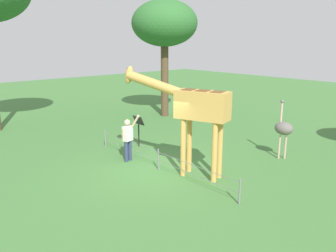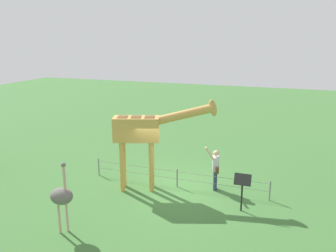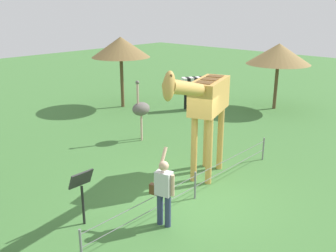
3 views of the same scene
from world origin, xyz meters
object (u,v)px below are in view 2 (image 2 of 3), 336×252
at_px(giraffe, 145,132).
at_px(ostrich, 62,196).
at_px(info_sign, 242,185).
at_px(visitor, 215,167).

height_order(giraffe, ostrich, giraffe).
bearing_deg(ostrich, info_sign, 33.39).
bearing_deg(visitor, giraffe, -162.16).
bearing_deg(giraffe, info_sign, -8.50).
bearing_deg(giraffe, visitor, 17.84).
xyz_separation_m(ostrich, info_sign, (4.81, 3.17, -0.23)).
bearing_deg(ostrich, visitor, 51.58).
xyz_separation_m(visitor, info_sign, (1.21, -1.37, 0.05)).
bearing_deg(visitor, ostrich, -128.42).
distance_m(visitor, info_sign, 1.83).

